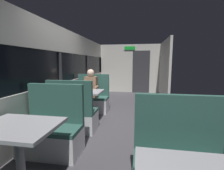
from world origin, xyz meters
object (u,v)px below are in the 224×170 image
object	(u,v)px
dining_table_mid_window	(84,95)
seated_passenger	(91,94)
bench_mid_window_facing_entry	(92,100)
bench_near_window_facing_entry	(52,133)
bench_mid_window_facing_end	(73,116)
dining_table_near_window	(18,133)
bench_front_aisle_facing_entry	(179,170)

from	to	relation	value
dining_table_mid_window	seated_passenger	bearing A→B (deg)	90.00
dining_table_mid_window	bench_mid_window_facing_entry	size ratio (longest dim) A/B	0.82
bench_near_window_facing_entry	bench_mid_window_facing_end	xyz separation A→B (m)	(0.00, 0.85, 0.00)
dining_table_mid_window	seated_passenger	world-z (taller)	seated_passenger
dining_table_near_window	bench_mid_window_facing_entry	world-z (taller)	bench_mid_window_facing_entry
seated_passenger	dining_table_near_window	bearing A→B (deg)	-90.00
dining_table_near_window	bench_near_window_facing_entry	world-z (taller)	bench_near_window_facing_entry
bench_near_window_facing_entry	bench_mid_window_facing_end	bearing A→B (deg)	90.00
bench_mid_window_facing_end	bench_near_window_facing_entry	bearing A→B (deg)	-90.00
bench_near_window_facing_entry	bench_mid_window_facing_entry	xyz separation A→B (m)	(0.00, 2.25, 0.00)
bench_near_window_facing_entry	bench_mid_window_facing_entry	bearing A→B (deg)	90.00
dining_table_mid_window	seated_passenger	distance (m)	0.64
bench_mid_window_facing_end	bench_front_aisle_facing_entry	bearing A→B (deg)	-39.08
bench_front_aisle_facing_entry	bench_near_window_facing_entry	bearing A→B (deg)	161.47
dining_table_near_window	bench_mid_window_facing_end	xyz separation A→B (m)	(0.00, 1.55, -0.31)
dining_table_near_window	bench_front_aisle_facing_entry	xyz separation A→B (m)	(1.79, 0.10, -0.31)
bench_near_window_facing_entry	bench_mid_window_facing_end	world-z (taller)	same
bench_front_aisle_facing_entry	seated_passenger	xyz separation A→B (m)	(-1.79, 2.78, 0.21)
bench_mid_window_facing_entry	bench_front_aisle_facing_entry	xyz separation A→B (m)	(1.79, -2.85, 0.00)
dining_table_near_window	bench_mid_window_facing_end	bearing A→B (deg)	90.00
dining_table_near_window	bench_front_aisle_facing_entry	distance (m)	1.82
bench_mid_window_facing_end	dining_table_near_window	bearing A→B (deg)	-90.00
bench_mid_window_facing_end	seated_passenger	size ratio (longest dim) A/B	0.87
dining_table_near_window	dining_table_mid_window	distance (m)	2.25
dining_table_near_window	bench_mid_window_facing_end	world-z (taller)	bench_mid_window_facing_end
dining_table_near_window	dining_table_mid_window	world-z (taller)	same
dining_table_near_window	bench_mid_window_facing_end	distance (m)	1.58
bench_mid_window_facing_entry	bench_front_aisle_facing_entry	bearing A→B (deg)	-57.89
seated_passenger	dining_table_mid_window	bearing A→B (deg)	-90.00
dining_table_near_window	seated_passenger	xyz separation A→B (m)	(0.00, 2.88, -0.10)
seated_passenger	bench_mid_window_facing_entry	bearing A→B (deg)	90.00
dining_table_mid_window	bench_mid_window_facing_end	world-z (taller)	bench_mid_window_facing_end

